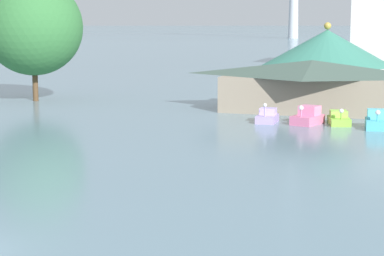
{
  "coord_description": "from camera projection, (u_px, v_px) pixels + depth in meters",
  "views": [
    {
      "loc": [
        15.14,
        -19.38,
        8.07
      ],
      "look_at": [
        2.22,
        20.54,
        1.51
      ],
      "focal_mm": 64.88,
      "sensor_mm": 36.0,
      "label": 1
    }
  ],
  "objects": [
    {
      "name": "pedal_boat_cyan",
      "position": [
        376.0,
        121.0,
        51.87
      ],
      "size": [
        1.87,
        2.89,
        1.57
      ],
      "rotation": [
        0.0,
        0.0,
        -1.46
      ],
      "color": "#4CB7CC",
      "rests_on": "ground"
    },
    {
      "name": "pedal_boat_pink",
      "position": [
        308.0,
        117.0,
        54.21
      ],
      "size": [
        2.47,
        3.2,
        1.58
      ],
      "rotation": [
        0.0,
        0.0,
        -1.88
      ],
      "color": "pink",
      "rests_on": "ground"
    },
    {
      "name": "shoreline_tree_tall_left",
      "position": [
        33.0,
        27.0,
        68.71
      ],
      "size": [
        9.8,
        9.8,
        12.16
      ],
      "color": "brown",
      "rests_on": "ground"
    },
    {
      "name": "boathouse",
      "position": [
        312.0,
        85.0,
        61.6
      ],
      "size": [
        16.55,
        8.47,
        4.56
      ],
      "color": "gray",
      "rests_on": "ground"
    },
    {
      "name": "pedal_boat_lavender",
      "position": [
        267.0,
        117.0,
        55.1
      ],
      "size": [
        1.52,
        2.53,
        1.66
      ],
      "rotation": [
        0.0,
        0.0,
        -1.56
      ],
      "color": "#B299D8",
      "rests_on": "ground"
    },
    {
      "name": "pedal_boat_lime",
      "position": [
        339.0,
        119.0,
        54.05
      ],
      "size": [
        2.14,
        3.07,
        1.38
      ],
      "rotation": [
        0.0,
        0.0,
        -1.33
      ],
      "color": "#8CCC3F",
      "rests_on": "ground"
    },
    {
      "name": "green_roof_pavilion",
      "position": [
        327.0,
        61.0,
        66.78
      ],
      "size": [
        12.53,
        12.53,
        7.85
      ],
      "color": "brown",
      "rests_on": "ground"
    }
  ]
}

